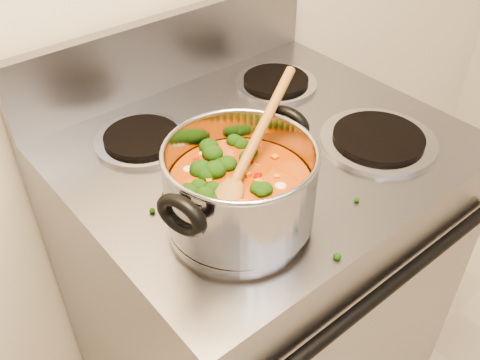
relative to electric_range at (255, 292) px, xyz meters
name	(u,v)px	position (x,y,z in m)	size (l,w,h in m)	color
electric_range	(255,292)	(0.00, 0.00, 0.00)	(0.74, 0.67, 1.08)	gray
stockpot	(239,187)	(-0.17, -0.15, 0.53)	(0.30, 0.23, 0.14)	#9C9BA3
wooden_spoon	(245,162)	(-0.16, -0.14, 0.57)	(0.27, 0.15, 0.12)	brown
cooktop_crumbs	(256,214)	(-0.14, -0.15, 0.46)	(0.37, 0.28, 0.01)	black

